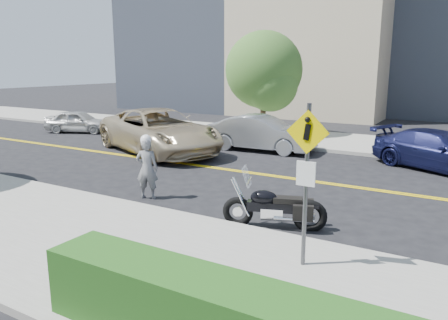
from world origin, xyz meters
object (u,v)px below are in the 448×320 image
pedestrian_sign (306,170)px  parked_car_white (78,121)px  motorcyclist (147,167)px  parked_car_silver (261,133)px  parked_car_blue (440,151)px  motorcycle (275,198)px  suv (159,131)px

pedestrian_sign → parked_car_white: (-17.08, 9.83, -1.33)m
pedestrian_sign → motorcyclist: pedestrian_sign is taller
parked_car_silver → parked_car_blue: size_ratio=0.97×
pedestrian_sign → parked_car_silver: bearing=119.5°
pedestrian_sign → motorcycle: (-1.39, 1.83, -1.24)m
pedestrian_sign → parked_car_silver: size_ratio=0.63×
motorcyclist → parked_car_silver: motorcyclist is taller
motorcycle → parked_car_blue: motorcycle is taller
pedestrian_sign → motorcycle: 2.61m
motorcycle → parked_car_blue: 8.84m
pedestrian_sign → parked_car_blue: 10.38m
parked_car_silver → motorcyclist: bearing=178.9°
motorcycle → parked_car_silver: bearing=98.6°
suv → parked_car_blue: size_ratio=1.38×
suv → parked_car_blue: 11.23m
motorcycle → suv: size_ratio=0.35×
parked_car_blue → motorcycle: bearing=-174.3°
parked_car_silver → parked_car_blue: parked_car_silver is taller
suv → parked_car_silver: suv is taller
parked_car_silver → pedestrian_sign: bearing=-153.7°
pedestrian_sign → parked_car_white: 19.75m
parked_car_silver → suv: bearing=122.3°
motorcycle → parked_car_white: 17.61m
motorcyclist → parked_car_silver: size_ratio=0.39×
pedestrian_sign → suv: size_ratio=0.44×
motorcyclist → suv: (-3.98, 5.52, 0.02)m
motorcycle → parked_car_blue: (2.84, 8.37, -0.01)m
motorcyclist → motorcycle: size_ratio=0.79×
motorcycle → parked_car_blue: size_ratio=0.48×
motorcyclist → parked_car_blue: motorcyclist is taller
parked_car_white → parked_car_silver: (11.29, 0.43, 0.16)m
parked_car_silver → motorcycle: bearing=-155.6°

